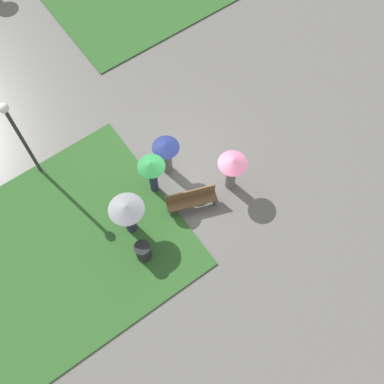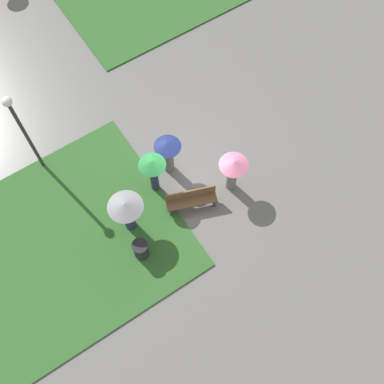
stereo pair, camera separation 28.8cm
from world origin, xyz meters
name	(u,v)px [view 2 (the right image)]	position (x,y,z in m)	size (l,w,h in m)	color
ground_plane	(182,172)	(0.00, 0.00, 0.00)	(90.00, 90.00, 0.00)	#66635E
lawn_patch_near	(49,253)	(-5.48, -0.11, 0.03)	(8.92, 6.90, 0.06)	#2D5B26
park_bench	(191,199)	(-0.45, -1.27, 0.47)	(1.81, 1.01, 0.90)	brown
lamp_post	(21,126)	(-4.13, 3.07, 2.65)	(0.32, 0.32, 4.08)	#2D2D30
trash_bin	(141,250)	(-2.85, -1.89, 0.46)	(0.54, 0.54, 0.91)	#232326
crowd_person_navy	(168,151)	(-0.32, 0.40, 1.26)	(0.95, 0.95, 1.82)	slate
crowd_person_green	(153,169)	(-1.15, 0.00, 1.43)	(0.93, 0.93, 1.96)	#282D47
crowd_person_pink	(233,169)	(1.14, -1.43, 1.28)	(1.01, 1.01, 1.81)	slate
crowd_person_grey	(126,210)	(-2.64, -0.80, 1.37)	(1.17, 1.17, 1.89)	#282D47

